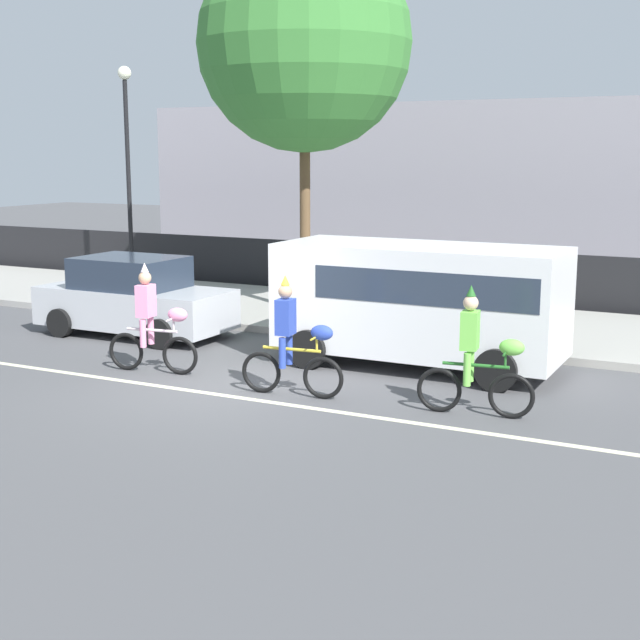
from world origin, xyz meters
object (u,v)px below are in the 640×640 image
at_px(parade_cyclist_pink, 153,325).
at_px(parade_cyclist_lime, 477,359).
at_px(parked_van_white, 424,296).
at_px(parked_car_silver, 134,298).
at_px(parade_cyclist_cobalt, 292,344).
at_px(street_lamp_post, 127,144).

xyz_separation_m(parade_cyclist_pink, parade_cyclist_lime, (5.77, 0.04, 0.00)).
xyz_separation_m(parked_van_white, parked_car_silver, (-6.38, -0.05, -0.50)).
bearing_deg(parade_cyclist_cobalt, street_lamp_post, 140.69).
height_order(parade_cyclist_pink, parade_cyclist_cobalt, same).
bearing_deg(street_lamp_post, parade_cyclist_pink, -49.26).
bearing_deg(parked_car_silver, parked_van_white, 0.43).
distance_m(parade_cyclist_cobalt, parked_car_silver, 5.86).
bearing_deg(parade_cyclist_lime, parade_cyclist_pink, -179.58).
xyz_separation_m(parade_cyclist_pink, parade_cyclist_cobalt, (2.89, -0.24, 0.00)).
height_order(parade_cyclist_cobalt, parked_van_white, parked_van_white).
height_order(parade_cyclist_lime, parked_van_white, parked_van_white).
height_order(parade_cyclist_cobalt, parked_car_silver, parade_cyclist_cobalt).
xyz_separation_m(parade_cyclist_cobalt, parked_van_white, (1.16, 2.71, 0.44)).
xyz_separation_m(parade_cyclist_pink, parked_car_silver, (-2.34, 2.43, -0.06)).
relative_size(parade_cyclist_lime, parked_car_silver, 0.47).
height_order(parade_cyclist_cobalt, street_lamp_post, street_lamp_post).
distance_m(parade_cyclist_lime, parked_van_white, 3.02).
bearing_deg(parade_cyclist_pink, parked_van_white, 31.50).
bearing_deg(parked_car_silver, parade_cyclist_lime, -16.41).
bearing_deg(parade_cyclist_cobalt, parade_cyclist_pink, 175.33).
relative_size(parade_cyclist_lime, parked_van_white, 0.38).
distance_m(parade_cyclist_pink, street_lamp_post, 10.03).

